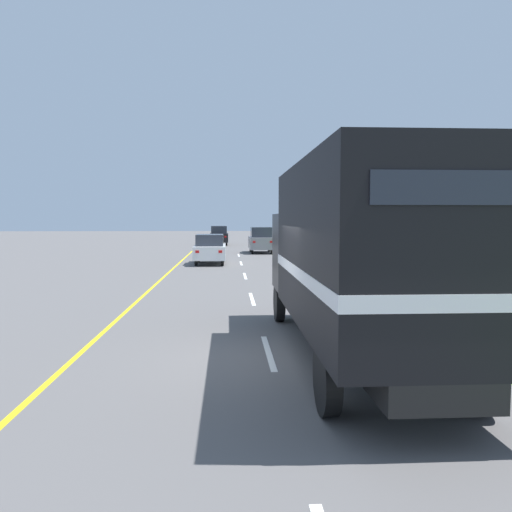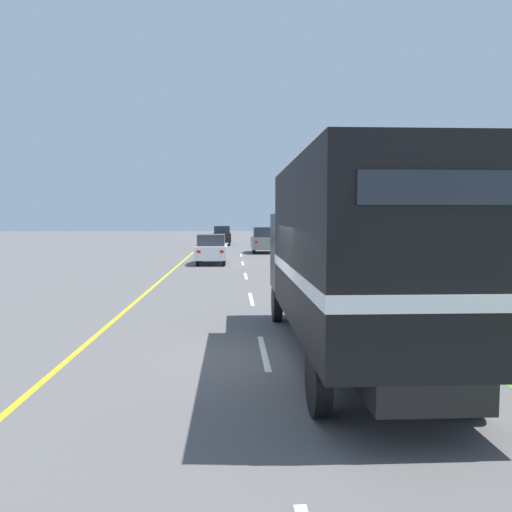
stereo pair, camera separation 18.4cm
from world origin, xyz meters
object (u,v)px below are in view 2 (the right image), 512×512
Objects in this scene: lead_car_grey_ahead at (263,240)px; highway_sign at (438,240)px; roadside_tree_near at (465,191)px; roadside_tree_mid at (403,202)px; horse_trailer_truck at (353,254)px; lead_car_white at (212,249)px; lead_car_black_ahead at (222,235)px.

highway_sign is (4.46, -22.29, 0.93)m from lead_car_grey_ahead.
roadside_tree_near reaches higher than lead_car_grey_ahead.
roadside_tree_near is (3.45, 5.39, 1.93)m from highway_sign.
roadside_tree_mid reaches higher than lead_car_grey_ahead.
roadside_tree_near is 0.97× the size of roadside_tree_mid.
roadside_tree_mid reaches higher than horse_trailer_truck.
highway_sign is at bearing -78.70° from lead_car_grey_ahead.
highway_sign is at bearing -57.92° from lead_car_white.
lead_car_grey_ahead is 12.27m from lead_car_black_ahead.
roadside_tree_near is at bearing -33.00° from lead_car_white.
roadside_tree_mid is (8.50, 22.01, 1.68)m from horse_trailer_truck.
lead_car_white is at bearing 122.08° from highway_sign.
lead_car_white is at bearing 99.55° from horse_trailer_truck.
horse_trailer_truck is 8.72m from highway_sign.
roadside_tree_mid is (3.83, 14.64, 1.74)m from highway_sign.
lead_car_black_ahead is 30.98m from roadside_tree_near.
lead_car_grey_ahead is at bearing 115.07° from roadside_tree_near.
lead_car_grey_ahead is at bearing 137.29° from roadside_tree_mid.
lead_car_grey_ahead is 18.88m from roadside_tree_near.
roadside_tree_near is at bearing -92.37° from roadside_tree_mid.
horse_trailer_truck is 41.59m from lead_car_black_ahead.
roadside_tree_mid is at bearing 87.63° from roadside_tree_near.
horse_trailer_truck is at bearing -80.45° from lead_car_white.
lead_car_white is (-3.41, 20.24, -1.10)m from horse_trailer_truck.
lead_car_white is 1.28× the size of highway_sign.
horse_trailer_truck is 15.24m from roadside_tree_near.
lead_car_white is 14.05m from roadside_tree_near.
lead_car_white is 0.92× the size of lead_car_black_ahead.
roadside_tree_near is (7.91, -16.90, 2.87)m from lead_car_grey_ahead.
roadside_tree_near is 9.26m from roadside_tree_mid.
roadside_tree_mid reaches higher than highway_sign.
lead_car_grey_ahead reaches higher than lead_car_black_ahead.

